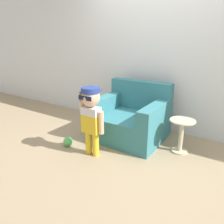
# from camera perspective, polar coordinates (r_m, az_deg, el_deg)

# --- Properties ---
(ground_plane) EXTENTS (10.00, 10.00, 0.00)m
(ground_plane) POSITION_cam_1_polar(r_m,az_deg,el_deg) (3.39, 6.01, -7.42)
(ground_plane) COLOR #998466
(wall_back) EXTENTS (10.00, 0.05, 2.60)m
(wall_back) POSITION_cam_1_polar(r_m,az_deg,el_deg) (3.67, 11.81, 15.46)
(wall_back) COLOR silver
(wall_back) RESTS_ON ground_plane
(armchair) EXTENTS (1.02, 0.91, 0.84)m
(armchair) POSITION_cam_1_polar(r_m,az_deg,el_deg) (3.40, 4.93, -1.80)
(armchair) COLOR teal
(armchair) RESTS_ON ground_plane
(person_child) EXTENTS (0.38, 0.28, 0.92)m
(person_child) POSITION_cam_1_polar(r_m,az_deg,el_deg) (2.77, -5.46, 0.22)
(person_child) COLOR gold
(person_child) RESTS_ON ground_plane
(side_table) EXTENTS (0.34, 0.34, 0.47)m
(side_table) POSITION_cam_1_polar(r_m,az_deg,el_deg) (3.09, 17.66, -5.19)
(side_table) COLOR beige
(side_table) RESTS_ON ground_plane
(toy_ball) EXTENTS (0.13, 0.13, 0.13)m
(toy_ball) POSITION_cam_1_polar(r_m,az_deg,el_deg) (3.25, -11.41, -7.59)
(toy_ball) COLOR #4CB256
(toy_ball) RESTS_ON ground_plane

